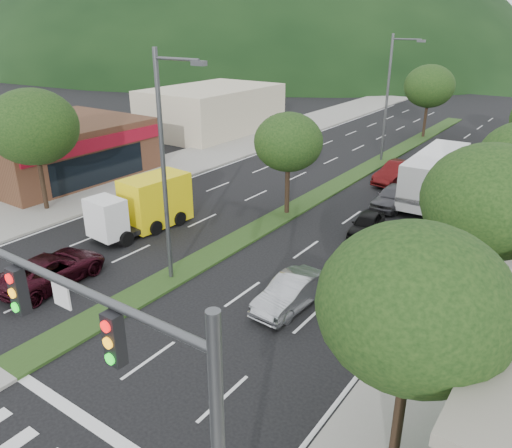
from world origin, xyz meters
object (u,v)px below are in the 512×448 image
Objects in this scene: car_queue_c at (397,173)px; car_queue_a at (366,224)px; tree_med_far at (429,86)px; tree_l_a at (33,127)px; tree_med_near at (288,142)px; suv_maroon at (52,270)px; car_queue_b at (392,274)px; tree_r_a at (414,305)px; car_queue_e at (393,197)px; streetlight_mid at (390,93)px; car_queue_f at (501,156)px; sedan_silver at (291,292)px; car_queue_d at (442,162)px; box_truck at (146,206)px; traffic_signal at (149,397)px; tree_r_b at (490,201)px; motorhome at (435,176)px; streetlight_near at (166,160)px.

car_queue_a is at bearing -71.79° from car_queue_c.
tree_l_a is at bearing -110.19° from tree_med_far.
tree_l_a is (-12.50, -8.00, 0.75)m from tree_med_near.
car_queue_b is at bearing -151.07° from suv_maroon.
tree_r_a is 0.96× the size of tree_med_far.
tree_r_a is 16.53m from suv_maroon.
tree_med_far is 1.68× the size of car_queue_e.
tree_med_near reaches higher than car_queue_a.
streetlight_mid is 2.05× the size of car_queue_b.
car_queue_b reaches higher than suv_maroon.
tree_med_near is at bearing -107.00° from car_queue_f.
tree_r_a is 1.60× the size of car_queue_e.
sedan_silver is 0.76× the size of car_queue_d.
box_truck reaches higher than car_queue_f.
tree_med_near is 10.66m from car_queue_b.
traffic_signal reaches higher than car_queue_d.
tree_med_far is 1.64× the size of car_queue_f.
tree_r_a is 19.13m from box_truck.
tree_l_a is 24.19m from car_queue_c.
car_queue_b reaches higher than car_queue_e.
streetlight_mid is (-8.82, 34.54, 0.94)m from traffic_signal.
car_queue_c reaches higher than car_queue_d.
tree_r_b is 1.39× the size of suv_maroon.
traffic_signal is 39.58m from car_queue_f.
motorhome is (-1.85, -12.33, 1.08)m from car_queue_f.
tree_l_a is at bearing -36.39° from suv_maroon.
streetlight_mid reaches higher than tree_r_b.
car_queue_a is at bearing 116.11° from tree_r_a.
tree_r_b is 0.83× the size of motorhome.
car_queue_e is (-0.13, -10.00, -0.04)m from car_queue_d.
tree_med_far is at bearing 104.29° from car_queue_e.
car_queue_b is 0.59× the size of motorhome.
car_queue_e is (-0.91, 13.75, 0.04)m from sedan_silver.
car_queue_e is 3.30m from motorhome.
streetlight_near reaches higher than car_queue_e.
car_queue_e is (-4.21, 24.37, -3.94)m from traffic_signal.
streetlight_mid is (0.21, -11.00, 0.58)m from tree_med_far.
suv_maroon is (-13.02, 6.18, -3.95)m from traffic_signal.
motorhome is at bearing -92.71° from car_queue_f.
tree_l_a is (-21.53, 11.54, 0.54)m from traffic_signal.
streetlight_near is at bearing -91.68° from car_queue_c.
box_truck is at bearing -130.24° from car_queue_e.
car_queue_c reaches higher than car_queue_e.
suv_maroon is 0.60× the size of motorhome.
car_queue_d is at bearing -111.81° from suv_maroon.
car_queue_c reaches higher than car_queue_b.
tree_med_near is 10.07m from streetlight_near.
car_queue_b is at bearing 91.94° from traffic_signal.
tree_r_a reaches higher than box_truck.
car_queue_d reaches higher than car_queue_f.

